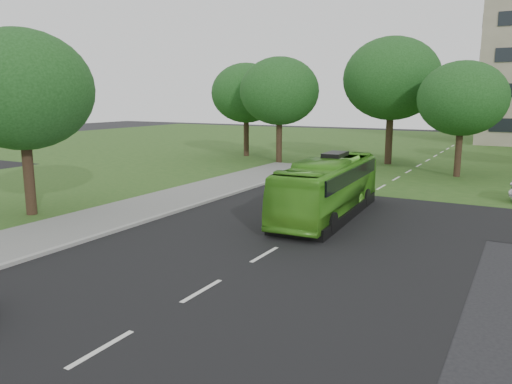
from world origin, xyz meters
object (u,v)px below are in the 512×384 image
tree_park_b (392,79)px  tree_park_f (246,93)px  tree_park_c (462,99)px  tree_park_a (279,91)px  tree_side_near (21,90)px  bus (328,188)px

tree_park_b → tree_park_f: 13.87m
tree_park_c → tree_park_a: bearing=176.3°
tree_park_a → tree_side_near: tree_park_a is taller
tree_park_c → tree_park_f: bearing=169.0°
tree_park_b → tree_park_f: (-13.80, -0.72, -1.13)m
tree_park_a → tree_park_b: bearing=22.5°
tree_park_f → tree_side_near: size_ratio=1.01×
tree_park_f → tree_park_b: bearing=3.0°
tree_park_a → tree_side_near: bearing=-94.2°
tree_park_a → tree_park_b: 9.55m
bus → tree_park_f: bearing=125.7°
tree_park_a → bus: size_ratio=0.91×
tree_park_a → tree_side_near: 24.00m
tree_park_a → tree_park_b: (8.77, 3.63, 1.02)m
tree_park_c → tree_park_f: 20.39m
tree_park_a → tree_park_b: tree_park_b is taller
tree_park_f → bus: (16.18, -20.05, -4.70)m
tree_park_c → bus: size_ratio=0.82×
tree_park_f → tree_side_near: tree_park_f is taller
tree_park_a → tree_park_c: (14.98, -0.98, -0.61)m
tree_park_f → tree_park_c: bearing=-11.0°
tree_park_a → bus: 21.01m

